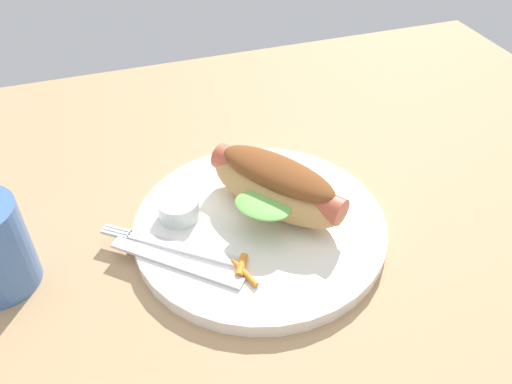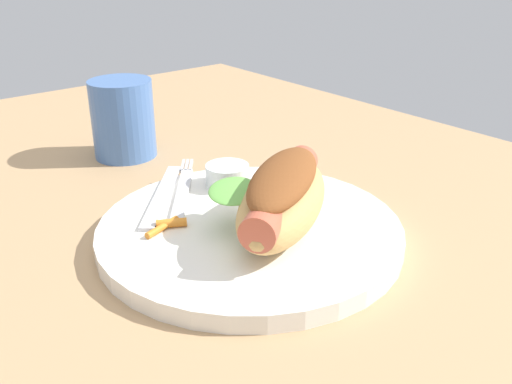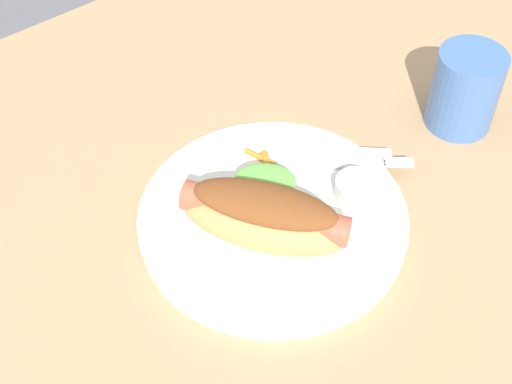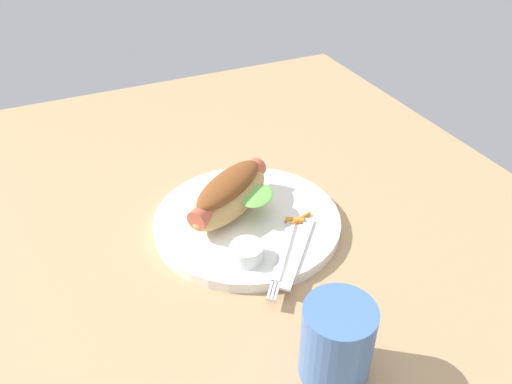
{
  "view_description": "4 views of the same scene",
  "coord_description": "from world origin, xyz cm",
  "px_view_note": "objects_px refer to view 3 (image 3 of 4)",
  "views": [
    {
      "loc": [
        -9.6,
        -37.07,
        40.27
      ],
      "look_at": [
        3.59,
        1.96,
        5.42
      ],
      "focal_mm": 36.52,
      "sensor_mm": 36.0,
      "label": 1
    },
    {
      "loc": [
        38.99,
        -26.7,
        25.17
      ],
      "look_at": [
        3.28,
        2.71,
        4.14
      ],
      "focal_mm": 39.78,
      "sensor_mm": 36.0,
      "label": 2
    },
    {
      "loc": [
        34.36,
        36.63,
        56.56
      ],
      "look_at": [
        4.84,
        -0.0,
        4.23
      ],
      "focal_mm": 50.4,
      "sensor_mm": 36.0,
      "label": 3
    },
    {
      "loc": [
        -50.61,
        25.03,
        48.28
      ],
      "look_at": [
        4.32,
        -0.15,
        5.34
      ],
      "focal_mm": 36.36,
      "sensor_mm": 36.0,
      "label": 4
    }
  ],
  "objects_px": {
    "knife": "(325,152)",
    "carrot_garnish": "(265,159)",
    "plate": "(273,219)",
    "drinking_cup": "(465,90)",
    "fork": "(338,163)",
    "hot_dog": "(265,215)",
    "sauce_ramekin": "(357,189)"
  },
  "relations": [
    {
      "from": "plate",
      "to": "drinking_cup",
      "type": "bearing_deg",
      "value": 176.66
    },
    {
      "from": "hot_dog",
      "to": "fork",
      "type": "distance_m",
      "value": 0.13
    },
    {
      "from": "fork",
      "to": "carrot_garnish",
      "type": "relative_size",
      "value": 3.07
    },
    {
      "from": "plate",
      "to": "sauce_ramekin",
      "type": "xyz_separation_m",
      "value": [
        -0.08,
        0.04,
        0.02
      ]
    },
    {
      "from": "fork",
      "to": "carrot_garnish",
      "type": "bearing_deg",
      "value": 175.42
    },
    {
      "from": "fork",
      "to": "knife",
      "type": "distance_m",
      "value": 0.02
    },
    {
      "from": "plate",
      "to": "fork",
      "type": "distance_m",
      "value": 0.1
    },
    {
      "from": "plate",
      "to": "drinking_cup",
      "type": "xyz_separation_m",
      "value": [
        -0.27,
        0.02,
        0.04
      ]
    },
    {
      "from": "hot_dog",
      "to": "fork",
      "type": "height_order",
      "value": "hot_dog"
    },
    {
      "from": "fork",
      "to": "hot_dog",
      "type": "bearing_deg",
      "value": -130.4
    },
    {
      "from": "plate",
      "to": "sauce_ramekin",
      "type": "height_order",
      "value": "sauce_ramekin"
    },
    {
      "from": "sauce_ramekin",
      "to": "carrot_garnish",
      "type": "height_order",
      "value": "sauce_ramekin"
    },
    {
      "from": "carrot_garnish",
      "to": "drinking_cup",
      "type": "xyz_separation_m",
      "value": [
        -0.23,
        0.08,
        0.03
      ]
    },
    {
      "from": "carrot_garnish",
      "to": "drinking_cup",
      "type": "bearing_deg",
      "value": 161.02
    },
    {
      "from": "fork",
      "to": "carrot_garnish",
      "type": "height_order",
      "value": "carrot_garnish"
    },
    {
      "from": "sauce_ramekin",
      "to": "knife",
      "type": "relative_size",
      "value": 0.31
    },
    {
      "from": "sauce_ramekin",
      "to": "knife",
      "type": "distance_m",
      "value": 0.07
    },
    {
      "from": "plate",
      "to": "carrot_garnish",
      "type": "relative_size",
      "value": 6.45
    },
    {
      "from": "sauce_ramekin",
      "to": "drinking_cup",
      "type": "relative_size",
      "value": 0.47
    },
    {
      "from": "sauce_ramekin",
      "to": "knife",
      "type": "bearing_deg",
      "value": -105.23
    },
    {
      "from": "carrot_garnish",
      "to": "plate",
      "type": "bearing_deg",
      "value": 57.21
    },
    {
      "from": "plate",
      "to": "knife",
      "type": "xyz_separation_m",
      "value": [
        -0.1,
        -0.03,
        0.01
      ]
    },
    {
      "from": "knife",
      "to": "carrot_garnish",
      "type": "bearing_deg",
      "value": -165.75
    },
    {
      "from": "knife",
      "to": "drinking_cup",
      "type": "height_order",
      "value": "drinking_cup"
    },
    {
      "from": "fork",
      "to": "plate",
      "type": "bearing_deg",
      "value": -136.75
    },
    {
      "from": "knife",
      "to": "drinking_cup",
      "type": "distance_m",
      "value": 0.18
    },
    {
      "from": "plate",
      "to": "drinking_cup",
      "type": "distance_m",
      "value": 0.27
    },
    {
      "from": "carrot_garnish",
      "to": "drinking_cup",
      "type": "height_order",
      "value": "drinking_cup"
    },
    {
      "from": "carrot_garnish",
      "to": "fork",
      "type": "bearing_deg",
      "value": 137.66
    },
    {
      "from": "hot_dog",
      "to": "knife",
      "type": "xyz_separation_m",
      "value": [
        -0.12,
        -0.05,
        -0.03
      ]
    },
    {
      "from": "hot_dog",
      "to": "sauce_ramekin",
      "type": "xyz_separation_m",
      "value": [
        -0.1,
        0.02,
        -0.02
      ]
    },
    {
      "from": "hot_dog",
      "to": "sauce_ramekin",
      "type": "bearing_deg",
      "value": 45.5
    }
  ]
}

